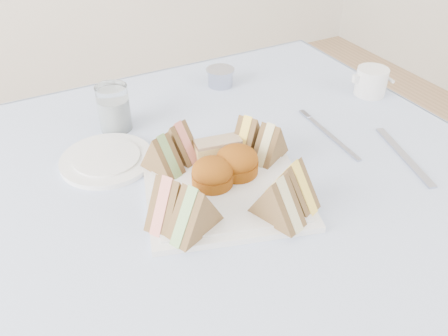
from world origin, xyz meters
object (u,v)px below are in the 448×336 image
table (235,304)px  water_glass (114,108)px  serving_plate (224,188)px  creamer_jug (371,82)px

table → water_glass: (-0.15, 0.28, 0.43)m
serving_plate → creamer_jug: creamer_jug is taller
serving_plate → creamer_jug: 0.52m
serving_plate → water_glass: 0.32m
water_glass → creamer_jug: bearing=-12.8°
serving_plate → table: bearing=45.7°
table → serving_plate: bearing=-151.1°
table → creamer_jug: size_ratio=11.99×
water_glass → serving_plate: bearing=-70.8°
table → creamer_jug: bearing=17.5°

